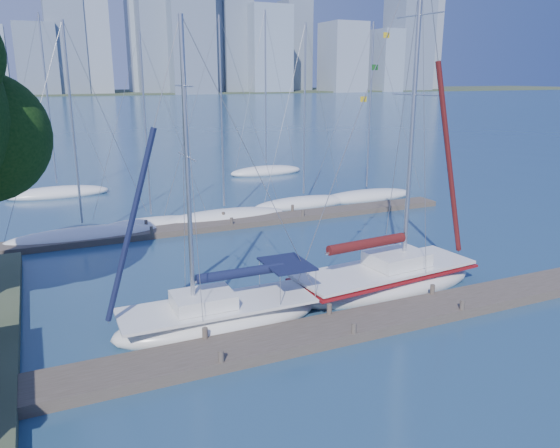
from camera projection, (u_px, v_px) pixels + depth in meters
name	position (u px, v px, depth m)	size (l,w,h in m)	color
ground	(341.00, 333.00, 20.52)	(700.00, 700.00, 0.00)	navy
near_dock	(341.00, 328.00, 20.47)	(26.00, 2.00, 0.40)	#463E33
far_dock	(242.00, 222.00, 35.35)	(30.00, 1.80, 0.36)	#463E33
far_shore	(48.00, 94.00, 302.14)	(800.00, 100.00, 1.50)	#38472D
sailboat_navy	(218.00, 305.00, 20.77)	(8.08, 2.69, 11.86)	white
sailboat_maroon	(386.00, 266.00, 24.34)	(9.38, 3.81, 15.37)	white
bg_boat_0	(84.00, 236.00, 31.94)	(9.07, 5.84, 12.61)	white
bg_boat_1	(152.00, 224.00, 34.67)	(7.17, 2.65, 12.20)	white
bg_boat_2	(225.00, 217.00, 36.38)	(8.91, 3.95, 13.30)	white
bg_boat_3	(303.00, 203.00, 40.42)	(8.11, 4.70, 13.19)	white
bg_boat_4	(366.00, 196.00, 42.69)	(8.47, 5.50, 13.49)	white
bg_boat_6	(58.00, 193.00, 43.78)	(8.24, 3.97, 14.27)	white
bg_boat_7	(266.00, 171.00, 53.79)	(7.78, 4.45, 15.60)	white
skyline	(91.00, 23.00, 275.88)	(503.20, 51.31, 104.30)	gray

